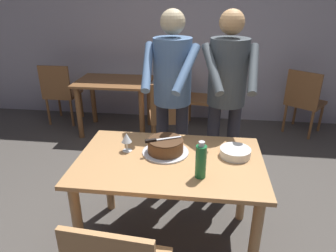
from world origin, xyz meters
TOP-DOWN VIEW (x-y plane):
  - ground_plane at (0.00, 0.00)m, footprint 14.00×14.00m
  - back_wall at (0.00, 2.72)m, footprint 10.00×0.12m
  - main_dining_table at (0.00, 0.00)m, footprint 1.32×0.83m
  - cake_on_platter at (-0.04, 0.09)m, footprint 0.34×0.34m
  - cake_knife at (-0.11, 0.06)m, footprint 0.26×0.13m
  - plate_stack at (0.46, 0.10)m, footprint 0.22×0.22m
  - wine_glass_near at (-0.33, 0.09)m, footprint 0.08×0.08m
  - water_bottle at (0.22, -0.20)m, footprint 0.07×0.07m
  - person_cutting_cake at (-0.05, 0.63)m, footprint 0.46×0.57m
  - person_standing_beside at (0.41, 0.66)m, footprint 0.46×0.57m
  - background_table at (-0.99, 2.02)m, footprint 1.00×0.70m
  - background_chair_0 at (-1.87, 2.21)m, footprint 0.44×0.44m
  - background_chair_1 at (1.57, 2.26)m, footprint 0.62×0.62m
  - background_chair_2 at (0.09, 2.32)m, footprint 0.51×0.51m
  - background_chair_3 at (-0.19, 1.52)m, footprint 0.53×0.53m

SIDE VIEW (x-z plane):
  - ground_plane at x=0.00m, z-range 0.00..0.00m
  - background_chair_0 at x=-1.87m, z-range 0.04..0.94m
  - background_chair_1 at x=1.57m, z-range 0.04..0.94m
  - background_chair_2 at x=0.09m, z-range 0.04..0.94m
  - background_chair_3 at x=-0.19m, z-range 0.04..0.94m
  - background_table at x=-0.99m, z-range 0.21..0.95m
  - main_dining_table at x=0.00m, z-range 0.25..1.00m
  - plate_stack at x=0.46m, z-range 0.75..0.81m
  - cake_on_platter at x=-0.04m, z-range 0.75..0.86m
  - wine_glass_near at x=-0.33m, z-range 0.78..0.92m
  - water_bottle at x=0.22m, z-range 0.74..0.99m
  - cake_knife at x=-0.11m, z-range 0.86..0.88m
  - person_cutting_cake at x=-0.05m, z-range 0.22..1.94m
  - person_standing_beside at x=0.41m, z-range 0.22..1.94m
  - back_wall at x=0.00m, z-range 0.00..2.70m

